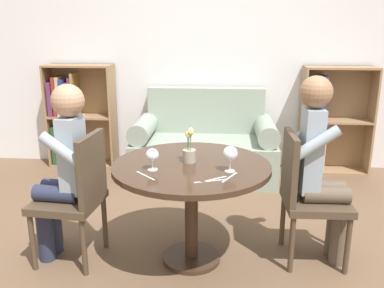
{
  "coord_description": "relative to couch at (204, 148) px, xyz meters",
  "views": [
    {
      "loc": [
        0.21,
        -2.49,
        1.56
      ],
      "look_at": [
        0.0,
        0.05,
        0.82
      ],
      "focal_mm": 38.0,
      "sensor_mm": 36.0,
      "label": 1
    }
  ],
  "objects": [
    {
      "name": "ground_plane",
      "position": [
        0.0,
        -1.69,
        -0.31
      ],
      "size": [
        16.0,
        16.0,
        0.0
      ],
      "primitive_type": "plane",
      "color": "brown"
    },
    {
      "name": "wine_glass_left",
      "position": [
        -0.23,
        -1.82,
        0.48
      ],
      "size": [
        0.08,
        0.08,
        0.14
      ],
      "color": "white",
      "rests_on": "round_table"
    },
    {
      "name": "person_right",
      "position": [
        0.85,
        -1.6,
        0.37
      ],
      "size": [
        0.42,
        0.35,
        1.27
      ],
      "rotation": [
        0.0,
        0.0,
        1.6
      ],
      "color": "brown",
      "rests_on": "ground_plane"
    },
    {
      "name": "couch",
      "position": [
        0.0,
        0.0,
        0.0
      ],
      "size": [
        1.5,
        0.8,
        0.92
      ],
      "color": "gray",
      "rests_on": "ground_plane"
    },
    {
      "name": "chair_left",
      "position": [
        -0.76,
        -1.74,
        0.18
      ],
      "size": [
        0.46,
        0.46,
        0.9
      ],
      "rotation": [
        0.0,
        0.0,
        -1.66
      ],
      "color": "#473828",
      "rests_on": "ground_plane"
    },
    {
      "name": "bookshelf_right",
      "position": [
        1.32,
        0.27,
        0.24
      ],
      "size": [
        0.75,
        0.28,
        1.16
      ],
      "color": "#93704C",
      "rests_on": "ground_plane"
    },
    {
      "name": "knife_right_setting",
      "position": [
        -0.26,
        -1.93,
        0.39
      ],
      "size": [
        0.14,
        0.14,
        0.0
      ],
      "color": "silver",
      "rests_on": "round_table"
    },
    {
      "name": "flower_vase",
      "position": [
        -0.02,
        -1.65,
        0.47
      ],
      "size": [
        0.09,
        0.09,
        0.23
      ],
      "color": "#9E9384",
      "rests_on": "round_table"
    },
    {
      "name": "bookshelf_left",
      "position": [
        -1.52,
        0.27,
        0.25
      ],
      "size": [
        0.75,
        0.28,
        1.16
      ],
      "color": "#93704C",
      "rests_on": "ground_plane"
    },
    {
      "name": "chair_right",
      "position": [
        0.76,
        -1.6,
        0.18
      ],
      "size": [
        0.43,
        0.43,
        0.9
      ],
      "rotation": [
        0.0,
        0.0,
        1.6
      ],
      "color": "#473828",
      "rests_on": "ground_plane"
    },
    {
      "name": "person_left",
      "position": [
        -0.85,
        -1.72,
        0.35
      ],
      "size": [
        0.44,
        0.36,
        1.22
      ],
      "rotation": [
        0.0,
        0.0,
        -1.66
      ],
      "color": "#282D47",
      "rests_on": "ground_plane"
    },
    {
      "name": "fork_left_setting",
      "position": [
        0.25,
        -1.92,
        0.39
      ],
      "size": [
        0.1,
        0.17,
        0.0
      ],
      "color": "silver",
      "rests_on": "round_table"
    },
    {
      "name": "fork_right_setting",
      "position": [
        0.15,
        -1.96,
        0.39
      ],
      "size": [
        0.16,
        0.12,
        0.0
      ],
      "color": "silver",
      "rests_on": "round_table"
    },
    {
      "name": "round_table",
      "position": [
        0.0,
        -1.69,
        0.27
      ],
      "size": [
        1.03,
        1.03,
        0.7
      ],
      "color": "#382619",
      "rests_on": "ground_plane"
    },
    {
      "name": "knife_left_setting",
      "position": [
        0.13,
        -1.99,
        0.39
      ],
      "size": [
        0.18,
        0.08,
        0.0
      ],
      "color": "silver",
      "rests_on": "round_table"
    },
    {
      "name": "wine_glass_right",
      "position": [
        0.25,
        -1.81,
        0.5
      ],
      "size": [
        0.09,
        0.09,
        0.16
      ],
      "color": "white",
      "rests_on": "round_table"
    },
    {
      "name": "back_wall",
      "position": [
        0.0,
        0.43,
        1.04
      ],
      "size": [
        5.2,
        0.05,
        2.7
      ],
      "color": "silver",
      "rests_on": "ground_plane"
    }
  ]
}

